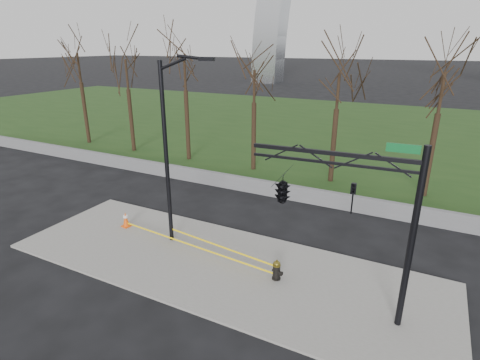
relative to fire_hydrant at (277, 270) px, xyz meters
The scene contains 10 objects.
ground 2.60m from the fire_hydrant, behind, with size 500.00×500.00×0.00m, color black.
sidewalk 2.59m from the fire_hydrant, behind, with size 18.00×6.00×0.10m, color gray.
grass_strip 30.07m from the fire_hydrant, 94.88° to the left, with size 120.00×40.00×0.06m, color #1E3A15.
guardrail 8.36m from the fire_hydrant, 107.80° to the left, with size 60.00×0.30×0.90m, color #59595B.
tree_row 15.74m from the fire_hydrant, 128.39° to the left, with size 32.16×4.00×8.64m.
fire_hydrant is the anchor object (origin of this frame).
traffic_cone 8.30m from the fire_hydrant, behind, with size 0.44×0.44×0.77m.
street_light 6.77m from the fire_hydrant, behind, with size 2.38×0.51×8.21m.
traffic_signal_mast 3.91m from the fire_hydrant, 32.41° to the right, with size 5.09×2.51×6.00m.
caution_tape 3.60m from the fire_hydrant, behind, with size 8.26×0.77×0.43m.
Camera 1 is at (6.94, -11.56, 8.54)m, focal length 28.27 mm.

